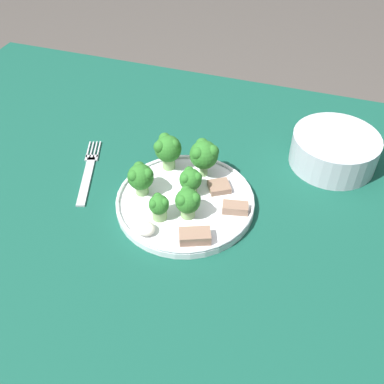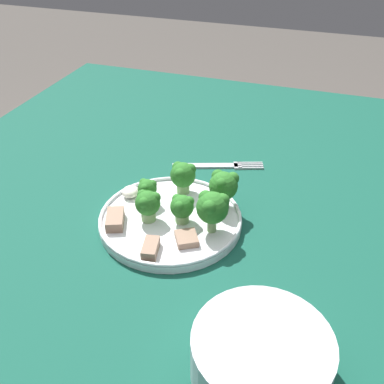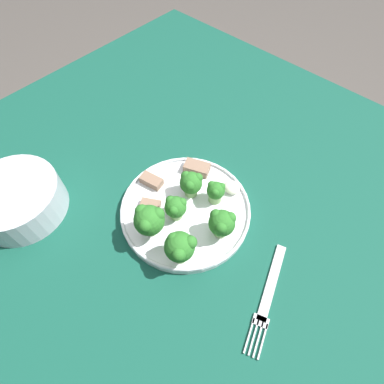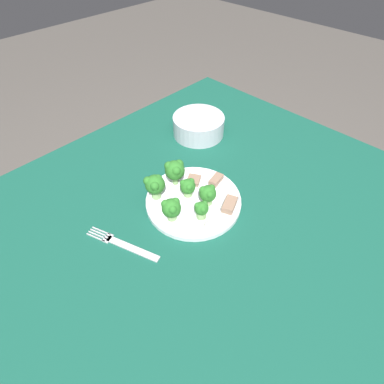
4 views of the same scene
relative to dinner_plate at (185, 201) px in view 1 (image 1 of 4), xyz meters
name	(u,v)px [view 1 (image 1 of 4)]	position (x,y,z in m)	size (l,w,h in m)	color
table	(149,252)	(-0.06, -0.04, -0.11)	(1.20, 0.97, 0.74)	#114738
dinner_plate	(185,201)	(0.00, 0.00, 0.00)	(0.23, 0.23, 0.02)	white
fork	(88,172)	(-0.20, 0.02, -0.01)	(0.08, 0.18, 0.00)	#B2B2B7
cream_bowl	(334,151)	(0.22, 0.19, 0.02)	(0.16, 0.16, 0.06)	#B7BCC6
broccoli_floret_near_rim_left	(141,177)	(-0.08, -0.01, 0.04)	(0.05, 0.04, 0.06)	#7FA866
broccoli_floret_center_left	(159,206)	(-0.03, -0.05, 0.03)	(0.03, 0.03, 0.05)	#7FA866
broccoli_floret_back_left	(191,180)	(0.00, 0.02, 0.03)	(0.04, 0.04, 0.05)	#7FA866
broccoli_floret_front_left	(166,149)	(-0.06, 0.07, 0.04)	(0.05, 0.05, 0.07)	#7FA866
broccoli_floret_center_back	(204,154)	(0.01, 0.07, 0.05)	(0.05, 0.05, 0.07)	#7FA866
broccoli_floret_mid_cluster	(188,201)	(0.02, -0.03, 0.04)	(0.04, 0.04, 0.05)	#7FA866
meat_slice_front_slice	(235,208)	(0.09, 0.00, 0.01)	(0.05, 0.03, 0.02)	#846651
meat_slice_middle_slice	(195,236)	(0.04, -0.08, 0.01)	(0.06, 0.04, 0.02)	#846651
meat_slice_rear_slice	(219,187)	(0.05, 0.04, 0.01)	(0.05, 0.05, 0.01)	#846651
sauce_dollop	(145,229)	(-0.04, -0.09, 0.01)	(0.03, 0.03, 0.02)	silver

